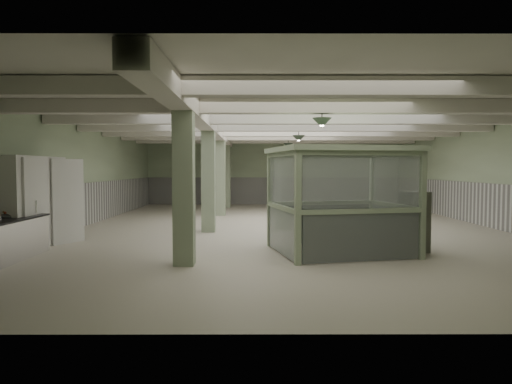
{
  "coord_description": "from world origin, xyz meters",
  "views": [
    {
      "loc": [
        -1.03,
        -15.44,
        2.02
      ],
      "look_at": [
        -0.99,
        -1.71,
        1.3
      ],
      "focal_mm": 32.0,
      "sensor_mm": 36.0,
      "label": 1
    }
  ],
  "objects": [
    {
      "name": "pendant_back",
      "position": [
        0.5,
        5.5,
        3.05
      ],
      "size": [
        0.44,
        0.44,
        0.22
      ],
      "primitive_type": "cone",
      "rotation": [
        3.14,
        0.0,
        0.0
      ],
      "color": "#2C3A2C",
      "rests_on": "ceiling"
    },
    {
      "name": "walkin_cooler",
      "position": [
        -6.62,
        -4.0,
        1.22
      ],
      "size": [
        1.08,
        2.66,
        2.44
      ],
      "color": "white",
      "rests_on": "floor"
    },
    {
      "name": "column_c",
      "position": [
        -2.5,
        4.0,
        1.8
      ],
      "size": [
        0.42,
        0.42,
        3.6
      ],
      "primitive_type": "cube",
      "color": "#91A182",
      "rests_on": "floor"
    },
    {
      "name": "filing_cabinet",
      "position": [
        2.85,
        -4.45,
        0.73
      ],
      "size": [
        0.59,
        0.75,
        1.46
      ],
      "primitive_type": "cube",
      "rotation": [
        0.0,
        0.0,
        0.19
      ],
      "color": "#585C4D",
      "rests_on": "floor"
    },
    {
      "name": "beam_a",
      "position": [
        0.0,
        -7.5,
        3.42
      ],
      "size": [
        13.9,
        0.35,
        0.32
      ],
      "primitive_type": "cube",
      "color": "beige",
      "rests_on": "ceiling"
    },
    {
      "name": "beam_c",
      "position": [
        0.0,
        -2.5,
        3.42
      ],
      "size": [
        13.9,
        0.35,
        0.32
      ],
      "primitive_type": "cube",
      "color": "beige",
      "rests_on": "ceiling"
    },
    {
      "name": "girder",
      "position": [
        -2.5,
        0.0,
        3.38
      ],
      "size": [
        0.45,
        19.9,
        0.4
      ],
      "primitive_type": "cube",
      "color": "beige",
      "rests_on": "ceiling"
    },
    {
      "name": "wall_front",
      "position": [
        0.0,
        -10.0,
        1.8
      ],
      "size": [
        14.0,
        0.02,
        3.6
      ],
      "primitive_type": "cube",
      "color": "#A9BF99",
      "rests_on": "floor"
    },
    {
      "name": "wainscot_back",
      "position": [
        0.0,
        9.97,
        0.75
      ],
      "size": [
        13.9,
        0.05,
        1.5
      ],
      "primitive_type": "cube",
      "color": "silver",
      "rests_on": "floor"
    },
    {
      "name": "wall_back",
      "position": [
        0.0,
        10.0,
        1.8
      ],
      "size": [
        14.0,
        0.02,
        3.6
      ],
      "primitive_type": "cube",
      "color": "#A9BF99",
      "rests_on": "floor"
    },
    {
      "name": "beam_d",
      "position": [
        0.0,
        0.0,
        3.42
      ],
      "size": [
        13.9,
        0.35,
        0.32
      ],
      "primitive_type": "cube",
      "color": "beige",
      "rests_on": "ceiling"
    },
    {
      "name": "column_b",
      "position": [
        -2.5,
        -1.0,
        1.8
      ],
      "size": [
        0.42,
        0.42,
        3.6
      ],
      "primitive_type": "cube",
      "color": "#91A182",
      "rests_on": "floor"
    },
    {
      "name": "beam_e",
      "position": [
        0.0,
        2.5,
        3.42
      ],
      "size": [
        13.9,
        0.35,
        0.32
      ],
      "primitive_type": "cube",
      "color": "beige",
      "rests_on": "ceiling"
    },
    {
      "name": "wainscot_right",
      "position": [
        6.97,
        0.0,
        0.75
      ],
      "size": [
        0.05,
        19.9,
        1.5
      ],
      "primitive_type": "cube",
      "color": "silver",
      "rests_on": "floor"
    },
    {
      "name": "wall_right",
      "position": [
        7.0,
        0.0,
        1.8
      ],
      "size": [
        0.02,
        20.0,
        3.6
      ],
      "primitive_type": "cube",
      "color": "#A9BF99",
      "rests_on": "floor"
    },
    {
      "name": "column_d",
      "position": [
        -2.5,
        8.0,
        1.8
      ],
      "size": [
        0.42,
        0.42,
        3.6
      ],
      "primitive_type": "cube",
      "color": "#91A182",
      "rests_on": "floor"
    },
    {
      "name": "guard_booth",
      "position": [
        1.01,
        -4.58,
        1.71
      ],
      "size": [
        3.61,
        3.24,
        2.51
      ],
      "rotation": [
        0.0,
        0.0,
        0.21
      ],
      "color": "#97AA88",
      "rests_on": "floor"
    },
    {
      "name": "beam_b",
      "position": [
        0.0,
        -5.0,
        3.42
      ],
      "size": [
        13.9,
        0.35,
        0.32
      ],
      "primitive_type": "cube",
      "color": "beige",
      "rests_on": "ceiling"
    },
    {
      "name": "column_a",
      "position": [
        -2.5,
        -6.0,
        1.8
      ],
      "size": [
        0.42,
        0.42,
        3.6
      ],
      "primitive_type": "cube",
      "color": "#91A182",
      "rests_on": "floor"
    },
    {
      "name": "pendant_mid",
      "position": [
        0.5,
        0.5,
        3.05
      ],
      "size": [
        0.44,
        0.44,
        0.22
      ],
      "primitive_type": "cone",
      "rotation": [
        3.14,
        0.0,
        0.0
      ],
      "color": "#2C3A2C",
      "rests_on": "ceiling"
    },
    {
      "name": "beam_f",
      "position": [
        0.0,
        5.0,
        3.42
      ],
      "size": [
        13.9,
        0.35,
        0.32
      ],
      "primitive_type": "cube",
      "color": "beige",
      "rests_on": "ceiling"
    },
    {
      "name": "ceiling",
      "position": [
        0.0,
        0.0,
        3.6
      ],
      "size": [
        14.0,
        20.0,
        0.02
      ],
      "primitive_type": "cube",
      "color": "white",
      "rests_on": "wall_back"
    },
    {
      "name": "wall_left",
      "position": [
        -7.0,
        0.0,
        1.8
      ],
      "size": [
        0.02,
        20.0,
        3.6
      ],
      "primitive_type": "cube",
      "color": "#A9BF99",
      "rests_on": "floor"
    },
    {
      "name": "veg_colander",
      "position": [
        -6.59,
        -5.2,
        0.99
      ],
      "size": [
        0.38,
        0.38,
        0.17
      ],
      "primitive_type": null,
      "rotation": [
        0.0,
        0.0,
        -0.0
      ],
      "color": "#46474C",
      "rests_on": "prep_counter"
    },
    {
      "name": "wainscot_left",
      "position": [
        -6.97,
        0.0,
        0.75
      ],
      "size": [
        0.05,
        19.9,
        1.5
      ],
      "primitive_type": "cube",
      "color": "silver",
      "rests_on": "floor"
    },
    {
      "name": "floor",
      "position": [
        0.0,
        0.0,
        0.0
      ],
      "size": [
        20.0,
        20.0,
        0.0
      ],
      "primitive_type": "plane",
      "color": "beige",
      "rests_on": "ground"
    },
    {
      "name": "pendant_front",
      "position": [
        0.5,
        -5.0,
        3.05
      ],
      "size": [
        0.44,
        0.44,
        0.22
      ],
      "primitive_type": "cone",
      "rotation": [
        3.14,
        0.0,
        0.0
      ],
      "color": "#2C3A2C",
      "rests_on": "ceiling"
    },
    {
      "name": "beam_g",
      "position": [
        0.0,
        7.5,
        3.42
      ],
      "size": [
        13.9,
        0.35,
        0.32
      ],
      "primitive_type": "cube",
      "color": "beige",
      "rests_on": "ceiling"
    }
  ]
}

